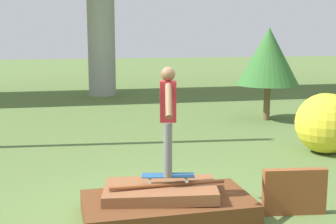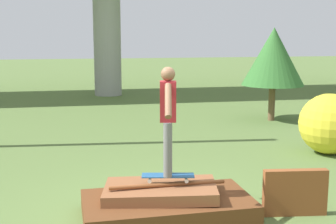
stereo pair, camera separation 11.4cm
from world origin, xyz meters
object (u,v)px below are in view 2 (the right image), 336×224
at_px(skateboard, 168,176).
at_px(bush_yellow_flowering, 330,124).
at_px(skater, 168,114).
at_px(tree_behind_left, 273,57).

height_order(skateboard, bush_yellow_flowering, bush_yellow_flowering).
bearing_deg(skater, bush_yellow_flowering, 33.96).
bearing_deg(tree_behind_left, bush_yellow_flowering, -94.94).
distance_m(skateboard, tree_behind_left, 7.90).
bearing_deg(tree_behind_left, skateboard, -123.63).
distance_m(skater, bush_yellow_flowering, 4.88).
relative_size(tree_behind_left, bush_yellow_flowering, 2.09).
relative_size(skateboard, tree_behind_left, 0.28).
relative_size(skateboard, skater, 0.50).
bearing_deg(skateboard, tree_behind_left, 56.37).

